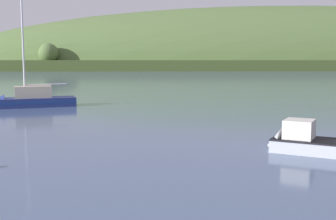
% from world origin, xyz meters
% --- Properties ---
extents(far_shoreline_hill, '(435.84, 81.42, 58.70)m').
position_xyz_m(far_shoreline_hill, '(65.36, 210.19, 0.17)').
color(far_shoreline_hill, '#3C4E24').
rests_on(far_shoreline_hill, ground).
extents(sailboat_far_left, '(9.69, 5.18, 15.86)m').
position_xyz_m(sailboat_far_left, '(-20.68, 53.90, 0.35)').
color(sailboat_far_left, navy).
rests_on(sailboat_far_left, ground).
extents(fishing_boat_moored, '(5.68, 4.63, 3.50)m').
position_xyz_m(fishing_boat_moored, '(0.47, 30.04, 0.36)').
color(fishing_boat_moored, '#ADB2BC').
rests_on(fishing_boat_moored, ground).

